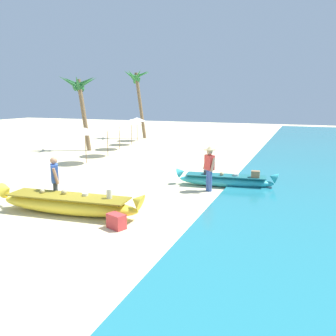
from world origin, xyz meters
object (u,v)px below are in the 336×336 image
Objects in this scene: person_tourist_customer at (55,179)px; palm_tree_tall_inland at (80,90)px; boat_cyan_midground at (226,180)px; cooler_box at (116,221)px; palm_tree_leaning_seaward at (137,82)px; boat_yellow_foreground at (68,204)px; person_vendor_hatted at (209,165)px.

palm_tree_tall_inland reaches higher than person_tourist_customer.
person_tourist_customer is at bearing -134.63° from boat_cyan_midground.
palm_tree_tall_inland is 15.46m from cooler_box.
palm_tree_leaning_seaward reaches higher than boat_cyan_midground.
boat_cyan_midground is 8.03× the size of cooler_box.
boat_yellow_foreground is 0.98× the size of palm_tree_tall_inland.
boat_cyan_midground is at bearing 62.60° from person_vendor_hatted.
person_tourist_customer is 0.33× the size of palm_tree_tall_inland.
boat_yellow_foreground is 5.30m from person_vendor_hatted.
boat_yellow_foreground is 1.09m from person_tourist_customer.
cooler_box is at bearing -107.74° from boat_cyan_midground.
palm_tree_leaning_seaward is at bearing 88.46° from palm_tree_tall_inland.
person_vendor_hatted is 3.43× the size of cooler_box.
palm_tree_tall_inland is at bearing -91.54° from palm_tree_leaning_seaward.
palm_tree_leaning_seaward reaches higher than palm_tree_tall_inland.
boat_yellow_foreground is at bearing -56.38° from palm_tree_tall_inland.
boat_yellow_foreground is at bearing -126.59° from boat_cyan_midground.
palm_tree_leaning_seaward is (0.21, 7.93, 0.82)m from palm_tree_tall_inland.
boat_cyan_midground is at bearing 92.84° from cooler_box.
palm_tree_leaning_seaward is 11.83× the size of cooler_box.
boat_cyan_midground reaches higher than cooler_box.
palm_tree_leaning_seaward reaches higher than person_vendor_hatted.
boat_yellow_foreground is at bearing -69.28° from palm_tree_leaning_seaward.
palm_tree_leaning_seaward is at bearing 135.64° from cooler_box.
palm_tree_leaning_seaward is (-10.49, 15.00, 3.78)m from person_vendor_hatted.
boat_cyan_midground is at bearing 45.37° from person_tourist_customer.
person_vendor_hatted reaches higher than person_tourist_customer.
boat_yellow_foreground reaches higher than boat_cyan_midground.
boat_yellow_foreground is 1.22× the size of boat_cyan_midground.
person_vendor_hatted is at bearing -117.40° from boat_cyan_midground.
cooler_box is (9.18, -19.63, -4.57)m from palm_tree_leaning_seaward.
boat_yellow_foreground is 3.00× the size of person_tourist_customer.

